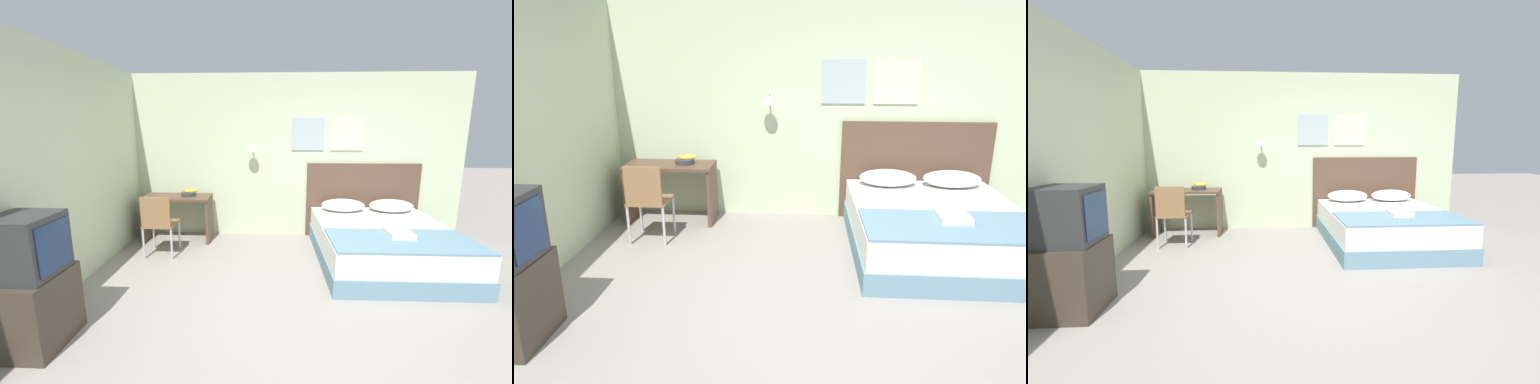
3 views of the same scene
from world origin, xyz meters
TOP-DOWN VIEW (x-y plane):
  - ground_plane at (0.00, 0.00)m, footprint 24.00×24.00m
  - wall_back at (0.01, 2.67)m, footprint 5.76×0.31m
  - bed at (1.27, 1.56)m, footprint 1.71×2.05m
  - headboard at (1.27, 2.61)m, footprint 1.83×0.06m
  - pillow_left at (0.90, 2.32)m, footprint 0.67×0.42m
  - pillow_right at (1.65, 2.32)m, footprint 0.67×0.42m
  - throw_blanket at (1.27, 0.97)m, footprint 1.66×0.82m
  - folded_towel_near_foot at (1.30, 1.11)m, footprint 0.28×0.32m
  - desk at (-1.74, 2.29)m, footprint 1.07×0.51m
  - desk_chair at (-1.81, 1.60)m, footprint 0.43×0.43m
  - fruit_bowl at (-1.55, 2.32)m, footprint 0.26×0.23m

SIDE VIEW (x-z plane):
  - ground_plane at x=0.00m, z-range 0.00..0.00m
  - bed at x=1.27m, z-range 0.00..0.50m
  - desk at x=-1.74m, z-range 0.14..0.87m
  - throw_blanket at x=1.27m, z-range 0.51..0.53m
  - desk_chair at x=-1.81m, z-range 0.08..0.97m
  - folded_towel_near_foot at x=1.30m, z-range 0.53..0.59m
  - pillow_left at x=0.90m, z-range 0.51..0.69m
  - pillow_right at x=1.65m, z-range 0.51..0.69m
  - headboard at x=1.27m, z-range 0.00..1.23m
  - fruit_bowl at x=-1.55m, z-range 0.72..0.83m
  - wall_back at x=0.01m, z-range 0.01..2.66m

